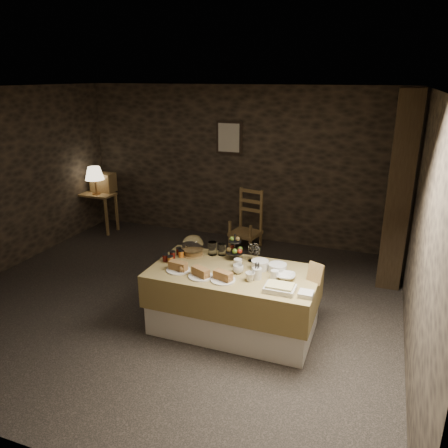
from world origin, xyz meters
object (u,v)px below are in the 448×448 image
(buffet_table, at_px, (233,296))
(wine_rack, at_px, (103,182))
(console_table, at_px, (96,200))
(fruit_stand, at_px, (235,249))
(table_lamp, at_px, (94,174))
(timber_column, at_px, (399,193))
(chair, at_px, (247,222))

(buffet_table, distance_m, wine_rack, 4.19)
(console_table, xyz_separation_m, wine_rack, (0.05, 0.18, 0.30))
(buffet_table, bearing_deg, fruit_stand, 106.82)
(table_lamp, height_order, timber_column, timber_column)
(fruit_stand, bearing_deg, timber_column, 40.47)
(buffet_table, relative_size, wine_rack, 4.34)
(fruit_stand, bearing_deg, console_table, 149.91)
(fruit_stand, bearing_deg, buffet_table, -73.18)
(console_table, relative_size, wine_rack, 1.70)
(wine_rack, relative_size, timber_column, 0.16)
(table_lamp, height_order, fruit_stand, table_lamp)
(table_lamp, xyz_separation_m, timber_column, (5.00, -0.41, 0.21))
(buffet_table, height_order, console_table, buffet_table)
(table_lamp, relative_size, wine_rack, 1.19)
(timber_column, height_order, fruit_stand, timber_column)
(chair, bearing_deg, buffet_table, -64.66)
(wine_rack, bearing_deg, fruit_stand, -32.75)
(timber_column, bearing_deg, fruit_stand, -139.53)
(buffet_table, distance_m, chair, 2.57)
(buffet_table, bearing_deg, wine_rack, 144.25)
(buffet_table, distance_m, fruit_stand, 0.54)
(console_table, xyz_separation_m, chair, (2.79, 0.24, -0.16))
(chair, bearing_deg, wine_rack, -167.70)
(table_lamp, height_order, wine_rack, table_lamp)
(buffet_table, bearing_deg, console_table, 146.71)
(timber_column, bearing_deg, console_table, 174.80)
(console_table, relative_size, chair, 0.95)
(chair, distance_m, fruit_stand, 2.27)
(console_table, distance_m, fruit_stand, 3.86)
(console_table, height_order, timber_column, timber_column)
(buffet_table, height_order, wine_rack, wine_rack)
(buffet_table, xyz_separation_m, chair, (-0.64, 2.49, 0.01))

